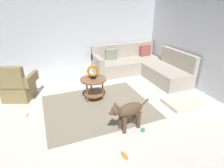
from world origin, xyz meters
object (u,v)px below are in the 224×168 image
object	(u,v)px
dog_toy_ball	(143,130)
dog_toy_rope	(26,115)
side_table	(93,83)
armchair	(17,87)
torus_sculpture	(93,72)
dog	(128,111)
dog_bed_mat	(182,102)
dog_toy_bone	(125,155)
sectional_couch	(141,66)

from	to	relation	value
dog_toy_ball	dog_toy_rope	xyz separation A→B (m)	(-1.98, 1.32, -0.01)
side_table	dog_toy_rope	xyz separation A→B (m)	(-1.50, -0.16, -0.39)
armchair	torus_sculpture	world-z (taller)	armchair
dog	dog_bed_mat	bearing A→B (deg)	-86.19
dog_toy_bone	torus_sculpture	bearing A→B (deg)	87.31
armchair	dog_toy_bone	size ratio (longest dim) A/B	5.37
sectional_couch	side_table	distance (m)	2.06
dog	dog_toy_bone	bearing A→B (deg)	142.36
side_table	dog_toy_bone	xyz separation A→B (m)	(-0.09, -1.90, -0.39)
dog_toy_ball	armchair	bearing A→B (deg)	134.60
sectional_couch	dog_bed_mat	size ratio (longest dim) A/B	2.81
sectional_couch	torus_sculpture	xyz separation A→B (m)	(-1.81, -0.96, 0.42)
side_table	dog_toy_rope	world-z (taller)	side_table
armchair	dog_toy_bone	world-z (taller)	armchair
dog_bed_mat	armchair	bearing A→B (deg)	154.35
sectional_couch	side_table	bearing A→B (deg)	-152.11
dog_toy_rope	dog	bearing A→B (deg)	-33.13
sectional_couch	dog	bearing A→B (deg)	-124.65
dog	side_table	bearing A→B (deg)	3.03
dog_bed_mat	dog_toy_bone	world-z (taller)	dog_bed_mat
torus_sculpture	dog	bearing A→B (deg)	-79.11
sectional_couch	torus_sculpture	size ratio (longest dim) A/B	6.90
torus_sculpture	dog	distance (m)	1.37
armchair	dog_toy_ball	size ratio (longest dim) A/B	12.88
armchair	dog_toy_bone	distance (m)	3.04
dog_toy_bone	dog	bearing A→B (deg)	60.22
side_table	dog_toy_bone	bearing A→B (deg)	-92.69
torus_sculpture	dog_bed_mat	world-z (taller)	torus_sculpture
dog_bed_mat	dog_toy_bone	xyz separation A→B (m)	(-1.90, -0.91, -0.01)
side_table	dog_toy_rope	size ratio (longest dim) A/B	4.17
sectional_couch	dog_toy_bone	xyz separation A→B (m)	(-1.90, -2.86, -0.26)
armchair	dog_bed_mat	size ratio (longest dim) A/B	1.21
armchair	dog_bed_mat	bearing A→B (deg)	-3.43
torus_sculpture	dog_toy_ball	world-z (taller)	torus_sculpture
armchair	dog_toy_bone	xyz separation A→B (m)	(1.57, -2.58, -0.29)
dog_bed_mat	dog_toy_rope	bearing A→B (deg)	166.04
side_table	dog_bed_mat	size ratio (longest dim) A/B	0.75
torus_sculpture	dog_bed_mat	xyz separation A→B (m)	(1.81, -0.98, -0.67)
dog	dog_toy_rope	xyz separation A→B (m)	(-1.75, 1.15, -0.35)
dog_toy_ball	side_table	bearing A→B (deg)	107.77
dog_bed_mat	dog	distance (m)	1.63
side_table	dog_toy_bone	distance (m)	1.94
torus_sculpture	dog_toy_ball	xyz separation A→B (m)	(0.47, -1.48, -0.67)
side_table	dog_bed_mat	distance (m)	2.09
armchair	sectional_couch	bearing A→B (deg)	26.74
armchair	torus_sculpture	xyz separation A→B (m)	(1.66, -0.69, 0.39)
side_table	dog_bed_mat	xyz separation A→B (m)	(1.81, -0.98, -0.37)
armchair	dog_toy_rope	distance (m)	0.91
sectional_couch	dog_toy_bone	bearing A→B (deg)	-123.68
dog_toy_rope	dog_toy_bone	size ratio (longest dim) A/B	0.80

